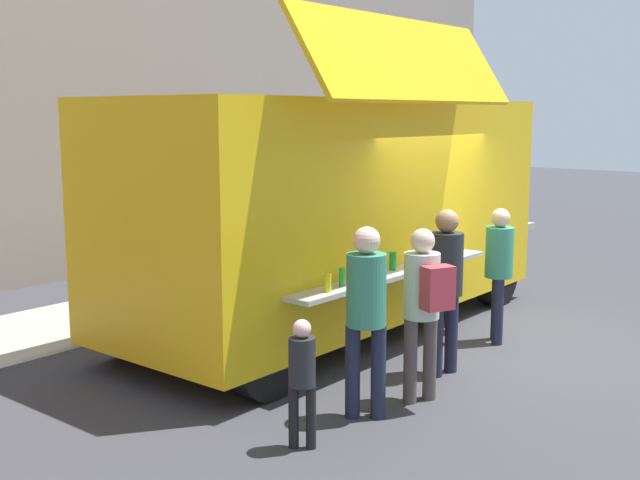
{
  "coord_description": "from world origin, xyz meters",
  "views": [
    {
      "loc": [
        -8.17,
        -4.35,
        2.77
      ],
      "look_at": [
        -1.22,
        1.43,
        1.3
      ],
      "focal_mm": 43.97,
      "sensor_mm": 36.0,
      "label": 1
    }
  ],
  "objects": [
    {
      "name": "food_truck_main",
      "position": [
        -0.41,
        1.81,
        1.6
      ],
      "size": [
        6.34,
        3.06,
        3.8
      ],
      "rotation": [
        0.0,
        0.0,
        0.01
      ],
      "color": "gold",
      "rests_on": "ground"
    },
    {
      "name": "ground_plane",
      "position": [
        0.0,
        0.0,
        0.0
      ],
      "size": [
        60.0,
        60.0,
        0.0
      ],
      "primitive_type": "plane",
      "color": "#38383D"
    },
    {
      "name": "trash_bin",
      "position": [
        3.27,
        4.13,
        0.46
      ],
      "size": [
        0.6,
        0.6,
        0.91
      ],
      "primitive_type": "cylinder",
      "color": "#2F613B",
      "rests_on": "ground"
    },
    {
      "name": "customer_rear_waiting",
      "position": [
        -2.63,
        -0.28,
        1.06
      ],
      "size": [
        0.36,
        0.36,
        1.78
      ],
      "rotation": [
        0.0,
        0.0,
        0.64
      ],
      "color": "#1D2238",
      "rests_on": "ground"
    },
    {
      "name": "customer_mid_with_backpack",
      "position": [
        -1.97,
        -0.48,
        1.04
      ],
      "size": [
        0.45,
        0.56,
        1.7
      ],
      "rotation": [
        0.0,
        0.0,
        1.15
      ],
      "color": "#4E4340",
      "rests_on": "ground"
    },
    {
      "name": "customer_extra_browsing",
      "position": [
        0.34,
        -0.08,
        0.98
      ],
      "size": [
        0.34,
        0.34,
        1.65
      ],
      "rotation": [
        0.0,
        0.0,
        2.13
      ],
      "color": "#1E2339",
      "rests_on": "ground"
    },
    {
      "name": "child_near_queue",
      "position": [
        -3.5,
        -0.28,
        0.66
      ],
      "size": [
        0.23,
        0.23,
        1.11
      ],
      "rotation": [
        0.0,
        0.0,
        0.6
      ],
      "color": "black",
      "rests_on": "ground"
    },
    {
      "name": "customer_front_ordering",
      "position": [
        -1.13,
        -0.2,
        1.06
      ],
      "size": [
        0.59,
        0.36,
        1.78
      ],
      "rotation": [
        0.0,
        0.0,
        1.38
      ],
      "color": "#1F2237",
      "rests_on": "ground"
    }
  ]
}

